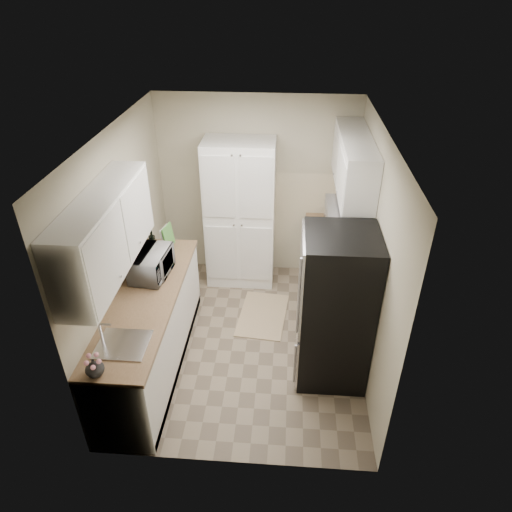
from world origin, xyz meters
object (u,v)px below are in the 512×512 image
at_px(refrigerator, 335,309).
at_px(toaster_oven, 339,217).
at_px(electric_range, 331,292).
at_px(wine_bottle, 153,243).
at_px(microwave, 151,264).
at_px(pantry_cabinet, 240,215).

bearing_deg(refrigerator, toaster_oven, 84.91).
bearing_deg(electric_range, wine_bottle, -179.89).
bearing_deg(toaster_oven, wine_bottle, -136.39).
bearing_deg(toaster_oven, microwave, -126.13).
xyz_separation_m(microwave, wine_bottle, (-0.10, 0.44, 0.00)).
height_order(refrigerator, microwave, refrigerator).
relative_size(refrigerator, wine_bottle, 5.72).
distance_m(electric_range, microwave, 2.13).
height_order(electric_range, wine_bottle, wine_bottle).
bearing_deg(pantry_cabinet, toaster_oven, -1.83).
distance_m(pantry_cabinet, electric_range, 1.58).
relative_size(electric_range, microwave, 2.15).
distance_m(pantry_cabinet, toaster_oven, 1.29).
height_order(pantry_cabinet, microwave, pantry_cabinet).
height_order(pantry_cabinet, wine_bottle, pantry_cabinet).
xyz_separation_m(pantry_cabinet, refrigerator, (1.14, -1.73, -0.15)).
bearing_deg(refrigerator, microwave, 169.64).
bearing_deg(microwave, wine_bottle, 18.45).
relative_size(pantry_cabinet, electric_range, 1.77).
height_order(electric_range, microwave, microwave).
height_order(wine_bottle, toaster_oven, wine_bottle).
bearing_deg(pantry_cabinet, microwave, -120.97).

